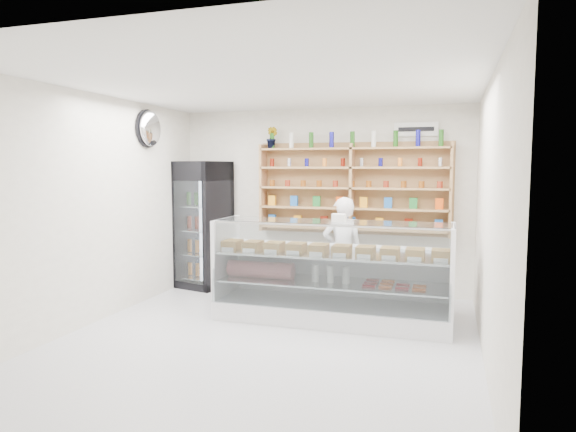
% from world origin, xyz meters
% --- Properties ---
extents(room, '(5.00, 5.00, 5.00)m').
position_xyz_m(room, '(0.00, 0.00, 1.40)').
color(room, silver).
rests_on(room, ground).
extents(display_counter, '(2.88, 0.86, 1.25)m').
position_xyz_m(display_counter, '(0.52, 0.92, 0.35)').
color(display_counter, white).
rests_on(display_counter, floor).
extents(shop_worker, '(0.64, 0.54, 1.50)m').
position_xyz_m(shop_worker, '(0.50, 1.71, 0.75)').
color(shop_worker, silver).
rests_on(shop_worker, floor).
extents(drinks_cooler, '(0.86, 0.85, 2.00)m').
position_xyz_m(drinks_cooler, '(-1.85, 2.14, 1.00)').
color(drinks_cooler, black).
rests_on(drinks_cooler, floor).
extents(wall_shelving, '(2.84, 0.28, 1.33)m').
position_xyz_m(wall_shelving, '(0.50, 2.34, 1.59)').
color(wall_shelving, '#A56F4D').
rests_on(wall_shelving, back_wall).
extents(potted_plant, '(0.22, 0.20, 0.33)m').
position_xyz_m(potted_plant, '(-0.75, 2.34, 2.36)').
color(potted_plant, '#1E6626').
rests_on(potted_plant, wall_shelving).
extents(security_mirror, '(0.15, 0.50, 0.50)m').
position_xyz_m(security_mirror, '(-2.17, 1.20, 2.45)').
color(security_mirror, silver).
rests_on(security_mirror, left_wall).
extents(wall_sign, '(0.62, 0.03, 0.20)m').
position_xyz_m(wall_sign, '(1.40, 2.47, 2.45)').
color(wall_sign, white).
rests_on(wall_sign, back_wall).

